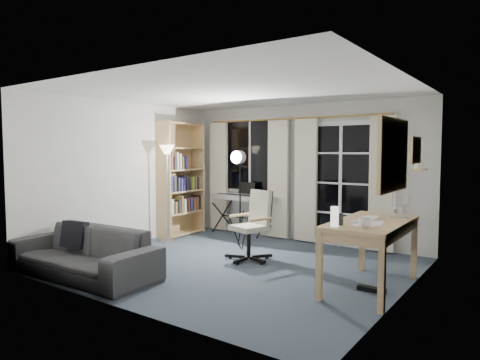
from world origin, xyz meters
name	(u,v)px	position (x,y,z in m)	size (l,w,h in m)	color
floor	(235,265)	(0.00, 0.00, -0.01)	(4.50, 4.00, 0.02)	#394653
window	(251,155)	(-1.05, 1.97, 1.50)	(1.20, 0.08, 1.40)	white
french_door	(341,185)	(0.75, 1.97, 1.03)	(1.32, 0.09, 2.11)	white
curtains	(291,179)	(-0.14, 1.88, 1.09)	(3.60, 0.07, 2.13)	gold
bookshelf	(179,182)	(-2.13, 1.15, 1.01)	(0.37, 1.00, 2.12)	tan
torchiere_lamp	(167,164)	(-1.85, 0.56, 1.36)	(0.35, 0.35, 1.69)	#B2B2B7
keyboard_piano	(244,198)	(-1.03, 1.70, 0.71)	(1.29, 0.64, 0.93)	black
studio_light	(239,168)	(-0.54, 0.85, 1.31)	(0.29, 0.32, 1.63)	black
office_chair	(255,219)	(0.06, 0.43, 0.60)	(0.70, 0.71, 1.01)	black
desk	(371,229)	(1.88, 0.07, 0.69)	(0.76, 1.49, 0.79)	tan
monitor	(400,193)	(2.08, 0.52, 1.09)	(0.19, 0.57, 0.50)	silver
desk_clutter	(358,238)	(1.82, -0.17, 0.62)	(0.46, 0.90, 1.00)	white
mug	(365,222)	(1.98, -0.43, 0.86)	(0.13, 0.10, 0.13)	silver
wall_mirror	(393,155)	(2.22, -0.35, 1.55)	(0.04, 0.94, 0.74)	tan
framed_print	(415,150)	(2.23, 0.55, 1.60)	(0.03, 0.42, 0.32)	tan
wall_shelf	(419,165)	(2.16, 1.05, 1.41)	(0.16, 0.30, 0.18)	tan
sofa	(82,244)	(-1.27, -1.55, 0.41)	(2.12, 0.69, 0.82)	#2A2A2C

